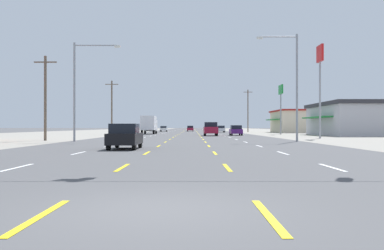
{
  "coord_description": "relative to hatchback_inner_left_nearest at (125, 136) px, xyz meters",
  "views": [
    {
      "loc": [
        0.58,
        -6.88,
        1.38
      ],
      "look_at": [
        0.59,
        48.55,
        1.56
      ],
      "focal_mm": 38.96,
      "sensor_mm": 36.0,
      "label": 1
    }
  ],
  "objects": [
    {
      "name": "utility_pole_left_row_0",
      "position": [
        -10.14,
        15.0,
        3.51
      ],
      "size": [
        2.2,
        0.26,
        8.2
      ],
      "color": "brown",
      "rests_on": "ground"
    },
    {
      "name": "lot_apron_left",
      "position": [
        -21.26,
        47.65,
        -0.78
      ],
      "size": [
        28.0,
        440.0,
        0.01
      ],
      "primitive_type": "cube",
      "color": "gray",
      "rests_on": "ground"
    },
    {
      "name": "streetlight_right_row_0",
      "position": [
        13.29,
        12.65,
        4.84
      ],
      "size": [
        3.75,
        0.26,
        9.8
      ],
      "color": "gray",
      "rests_on": "ground"
    },
    {
      "name": "sedan_far_left_farther",
      "position": [
        -3.51,
        86.18,
        -0.03
      ],
      "size": [
        1.8,
        4.5,
        1.46
      ],
      "color": "white",
      "rests_on": "ground"
    },
    {
      "name": "streetlight_left_row_0",
      "position": [
        -6.19,
        12.65,
        4.5
      ],
      "size": [
        4.27,
        0.26,
        9.02
      ],
      "color": "gray",
      "rests_on": "ground"
    },
    {
      "name": "ground_plane",
      "position": [
        3.49,
        47.65,
        -0.78
      ],
      "size": [
        572.0,
        572.0,
        0.0
      ],
      "primitive_type": "plane",
      "color": "#4C4C4F"
    },
    {
      "name": "storefront_right_row_1",
      "position": [
        30.37,
        37.98,
        1.73
      ],
      "size": [
        15.13,
        16.77,
        4.98
      ],
      "color": "#B2B2B7",
      "rests_on": "ground"
    },
    {
      "name": "suv_inner_right_near",
      "position": [
        6.79,
        35.63,
        0.24
      ],
      "size": [
        1.98,
        4.9,
        1.98
      ],
      "color": "maroon",
      "rests_on": "ground"
    },
    {
      "name": "hatchback_center_turn_farthest",
      "position": [
        3.59,
        86.94,
        0.0
      ],
      "size": [
        1.72,
        3.9,
        1.54
      ],
      "color": "maroon",
      "rests_on": "ground"
    },
    {
      "name": "pole_sign_right_row_2",
      "position": [
        19.12,
        45.19,
        5.79
      ],
      "size": [
        0.24,
        2.7,
        8.39
      ],
      "color": "gray",
      "rests_on": "ground"
    },
    {
      "name": "utility_pole_left_row_1",
      "position": [
        -9.51,
        45.05,
        3.95
      ],
      "size": [
        2.2,
        0.26,
        9.09
      ],
      "color": "brown",
      "rests_on": "ground"
    },
    {
      "name": "utility_pole_right_row_2",
      "position": [
        17.94,
        77.8,
        4.65
      ],
      "size": [
        2.2,
        0.26,
        10.47
      ],
      "color": "brown",
      "rests_on": "ground"
    },
    {
      "name": "hatchback_far_right_far",
      "position": [
        10.66,
        69.81,
        0.0
      ],
      "size": [
        1.72,
        3.9,
        1.54
      ],
      "color": "silver",
      "rests_on": "ground"
    },
    {
      "name": "lane_markings",
      "position": [
        3.49,
        86.15,
        -0.78
      ],
      "size": [
        10.64,
        227.6,
        0.01
      ],
      "color": "white",
      "rests_on": "ground"
    },
    {
      "name": "box_truck_far_left_midfar",
      "position": [
        -3.64,
        49.39,
        1.05
      ],
      "size": [
        2.4,
        7.2,
        3.23
      ],
      "color": "white",
      "rests_on": "ground"
    },
    {
      "name": "lot_apron_right",
      "position": [
        28.24,
        47.65,
        -0.78
      ],
      "size": [
        28.0,
        440.0,
        0.01
      ],
      "primitive_type": "cube",
      "color": "gray",
      "rests_on": "ground"
    },
    {
      "name": "hatchback_inner_left_nearest",
      "position": [
        0.0,
        0.0,
        0.0
      ],
      "size": [
        1.72,
        3.9,
        1.54
      ],
      "color": "black",
      "rests_on": "ground"
    },
    {
      "name": "storefront_right_row_2",
      "position": [
        27.27,
        67.15,
        1.72
      ],
      "size": [
        10.71,
        14.74,
        4.96
      ],
      "color": "beige",
      "rests_on": "ground"
    },
    {
      "name": "hatchback_far_right_mid",
      "position": [
        10.7,
        37.64,
        0.0
      ],
      "size": [
        1.72,
        3.9,
        1.54
      ],
      "color": "#4C196B",
      "rests_on": "ground"
    },
    {
      "name": "signal_span_wire",
      "position": [
        3.23,
        -10.09,
        4.37
      ],
      "size": [
        25.44,
        0.53,
        8.96
      ],
      "color": "brown",
      "rests_on": "ground"
    },
    {
      "name": "pole_sign_right_row_1",
      "position": [
        18.7,
        22.26,
        7.25
      ],
      "size": [
        0.24,
        2.01,
        10.66
      ],
      "color": "gray",
      "rests_on": "ground"
    }
  ]
}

